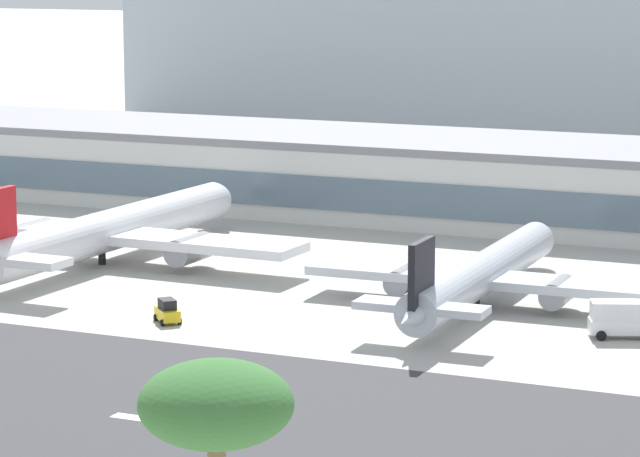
{
  "coord_description": "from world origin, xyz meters",
  "views": [
    {
      "loc": [
        53.03,
        -97.56,
        33.19
      ],
      "look_at": [
        -12.74,
        47.41,
        5.33
      ],
      "focal_mm": 88.63,
      "sensor_mm": 36.0,
      "label": 1
    }
  ],
  "objects": [
    {
      "name": "airliner_red_tail_gate_1",
      "position": [
        -37.49,
        45.22,
        3.4
      ],
      "size": [
        45.6,
        51.17,
        10.68
      ],
      "rotation": [
        0.0,
        0.0,
        1.55
      ],
      "color": "white",
      "rests_on": "ground_plane"
    },
    {
      "name": "ground_plane",
      "position": [
        0.0,
        0.0,
        0.0
      ],
      "size": [
        1400.0,
        1400.0,
        0.0
      ],
      "primitive_type": "plane",
      "color": "#B2AFA8"
    },
    {
      "name": "runway_centreline_dash_4",
      "position": [
        -0.31,
        -3.07,
        0.09
      ],
      "size": [
        12.0,
        1.2,
        0.01
      ],
      "primitive_type": "cube",
      "color": "white",
      "rests_on": "runway_strip"
    },
    {
      "name": "service_baggage_tug_1",
      "position": [
        -17.41,
        24.09,
        1.05
      ],
      "size": [
        3.42,
        3.37,
        2.2
      ],
      "rotation": [
        0.0,
        0.0,
        5.52
      ],
      "color": "gold",
      "rests_on": "ground_plane"
    },
    {
      "name": "distant_hotel_block",
      "position": [
        -37.91,
        188.79,
        23.58
      ],
      "size": [
        144.73,
        39.2,
        47.16
      ],
      "primitive_type": "cube",
      "color": "#A8B2BC",
      "rests_on": "ground_plane"
    },
    {
      "name": "runway_strip",
      "position": [
        0.0,
        -3.07,
        0.04
      ],
      "size": [
        800.0,
        41.13,
        0.08
      ],
      "primitive_type": "cube",
      "color": "#38383A",
      "rests_on": "ground_plane"
    },
    {
      "name": "terminal_building",
      "position": [
        -16.06,
        89.69,
        5.05
      ],
      "size": [
        152.19,
        25.84,
        10.09
      ],
      "color": "silver",
      "rests_on": "ground_plane"
    },
    {
      "name": "airliner_black_tail_gate_2",
      "position": [
        6.23,
        41.67,
        2.94
      ],
      "size": [
        34.11,
        44.14,
        9.21
      ],
      "rotation": [
        0.0,
        0.0,
        1.6
      ],
      "color": "silver",
      "rests_on": "ground_plane"
    },
    {
      "name": "palm_tree_1",
      "position": [
        23.95,
        -43.59,
        14.86
      ],
      "size": [
        6.35,
        6.35,
        17.07
      ],
      "color": "brown",
      "rests_on": "ground_plane"
    },
    {
      "name": "service_box_truck_2",
      "position": [
        21.77,
        35.63,
        1.79
      ],
      "size": [
        6.46,
        4.5,
        3.25
      ],
      "rotation": [
        0.0,
        0.0,
        0.39
      ],
      "color": "white",
      "rests_on": "ground_plane"
    }
  ]
}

